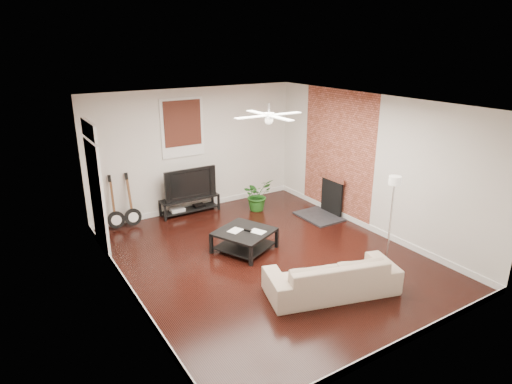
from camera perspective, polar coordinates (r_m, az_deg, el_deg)
room at (r=7.59m, az=1.60°, el=0.95°), size 5.01×6.01×2.81m
brick_accent at (r=9.83m, az=10.54°, el=4.85°), size 0.02×2.20×2.80m
fireplace at (r=9.92m, az=8.98°, el=-0.62°), size 0.80×1.10×0.92m
window_back at (r=9.87m, az=-9.53°, el=8.24°), size 1.00×0.06×1.30m
door_left at (r=8.43m, az=-19.99°, el=0.57°), size 0.08×1.00×2.50m
tv_stand at (r=10.17m, az=-8.58°, el=-1.70°), size 1.36×0.36×0.38m
tv at (r=10.01m, az=-8.78°, el=1.24°), size 1.22×0.16×0.70m
coffee_table at (r=8.31m, az=-1.51°, el=-6.31°), size 1.25×1.25×0.40m
sofa at (r=7.05m, az=9.82°, el=-10.61°), size 2.20×1.35×0.60m
floor_lamp at (r=7.77m, az=17.06°, el=-3.90°), size 0.34×0.34×1.68m
potted_plant at (r=10.19m, az=0.16°, el=-0.37°), size 0.76×0.69×0.74m
guitar_left at (r=9.52m, az=-17.96°, el=-1.39°), size 0.40×0.31×1.17m
guitar_right at (r=9.57m, az=-15.90°, el=-1.07°), size 0.37×0.27×1.17m
ceiling_fan at (r=7.30m, az=1.69°, el=9.94°), size 1.24×1.24×0.32m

